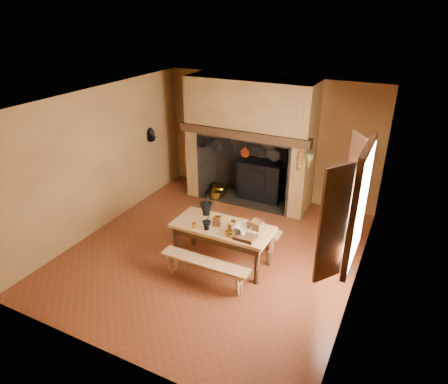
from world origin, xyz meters
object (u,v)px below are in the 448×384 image
at_px(wicker_basket, 255,225).
at_px(mixing_bowl, 244,228).
at_px(bench_front, 205,266).
at_px(iron_range, 261,180).
at_px(work_table, 223,232).
at_px(coffee_grinder, 217,221).

bearing_deg(wicker_basket, mixing_bowl, -137.83).
bearing_deg(bench_front, wicker_basket, 56.33).
bearing_deg(iron_range, mixing_bowl, -74.96).
bearing_deg(work_table, coffee_grinder, -169.76).
distance_m(bench_front, wicker_basket, 1.09).
xyz_separation_m(work_table, wicker_basket, (0.54, 0.16, 0.19)).
xyz_separation_m(iron_range, wicker_basket, (0.87, -2.53, 0.34)).
bearing_deg(iron_range, work_table, -82.88).
bearing_deg(bench_front, mixing_bowl, 61.77).
height_order(work_table, mixing_bowl, mixing_bowl).
relative_size(bench_front, mixing_bowl, 5.31).
xyz_separation_m(work_table, mixing_bowl, (0.37, 0.05, 0.15)).
height_order(work_table, bench_front, work_table).
bearing_deg(iron_range, coffee_grinder, -85.04).
bearing_deg(wicker_basket, bench_front, -115.81).
height_order(iron_range, coffee_grinder, iron_range).
bearing_deg(coffee_grinder, iron_range, 76.20).
height_order(iron_range, work_table, iron_range).
bearing_deg(wicker_basket, coffee_grinder, -156.33).
xyz_separation_m(bench_front, mixing_bowl, (0.37, 0.70, 0.46)).
distance_m(work_table, mixing_bowl, 0.41).
xyz_separation_m(iron_range, mixing_bowl, (0.71, -2.64, 0.30)).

